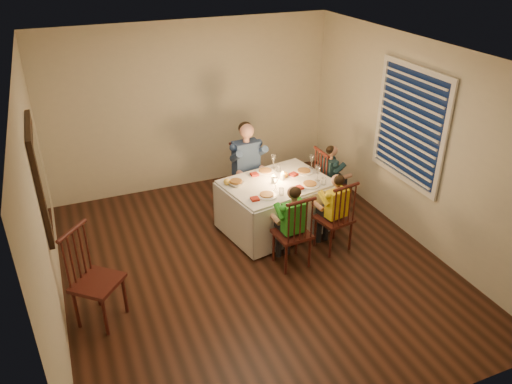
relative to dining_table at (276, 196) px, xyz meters
name	(u,v)px	position (x,y,z in m)	size (l,w,h in m)	color
ground	(253,264)	(-0.62, -0.67, -0.52)	(5.00, 5.00, 0.00)	black
wall_left	(41,209)	(-2.87, -0.67, 0.78)	(0.02, 5.00, 2.60)	beige
wall_right	(414,142)	(1.63, -0.67, 0.78)	(0.02, 5.00, 2.60)	beige
wall_back	(192,107)	(-0.62, 1.83, 0.78)	(4.50, 0.02, 2.60)	beige
ceiling	(253,56)	(-0.62, -0.67, 2.08)	(5.00, 5.00, 0.00)	white
dining_table	(276,196)	(0.00, 0.00, 0.00)	(1.57, 1.26, 0.70)	silver
chair_adult	(247,205)	(-0.12, 0.77, -0.52)	(0.41, 0.39, 1.00)	#3D1410
chair_near_left	(291,263)	(-0.17, -0.83, -0.52)	(0.41, 0.39, 1.00)	#3D1410
chair_near_right	(331,247)	(0.48, -0.72, -0.52)	(0.41, 0.39, 1.00)	#3D1410
chair_end	(328,210)	(0.93, 0.16, -0.52)	(0.41, 0.39, 1.00)	#3D1410
chair_extra	(104,319)	(-2.48, -0.96, -0.52)	(0.46, 0.43, 1.11)	#3D1410
adult	(247,205)	(-0.12, 0.77, -0.52)	(0.50, 0.46, 1.32)	navy
child_green	(291,263)	(-0.17, -0.83, -0.52)	(0.37, 0.34, 1.10)	green
child_yellow	(331,247)	(0.48, -0.72, -0.52)	(0.36, 0.33, 1.08)	yellow
child_teal	(328,210)	(0.93, 0.16, -0.52)	(0.34, 0.31, 1.05)	#17303B
setting_adult	(265,172)	(-0.02, 0.33, 0.22)	(0.26, 0.26, 0.02)	white
setting_green	(267,196)	(-0.29, -0.32, 0.22)	(0.26, 0.26, 0.02)	white
setting_yellow	(310,185)	(0.36, -0.26, 0.22)	(0.26, 0.26, 0.02)	white
setting_teal	(304,172)	(0.47, 0.13, 0.22)	(0.26, 0.26, 0.02)	white
candle_left	(273,180)	(-0.06, -0.01, 0.26)	(0.06, 0.06, 0.10)	white
candle_right	(283,177)	(0.09, 0.02, 0.26)	(0.06, 0.06, 0.10)	white
squash	(227,182)	(-0.64, 0.18, 0.26)	(0.09, 0.09, 0.09)	yellow
orange_fruit	(285,175)	(0.16, 0.08, 0.25)	(0.08, 0.08, 0.08)	#FBA015
serving_bowl	(236,183)	(-0.54, 0.12, 0.24)	(0.21, 0.21, 0.05)	white
wall_mirror	(40,178)	(-2.83, -0.37, 0.98)	(0.06, 0.95, 1.15)	black
window_blinds	(409,126)	(1.59, -0.57, 0.98)	(0.07, 1.34, 1.54)	#0C1833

